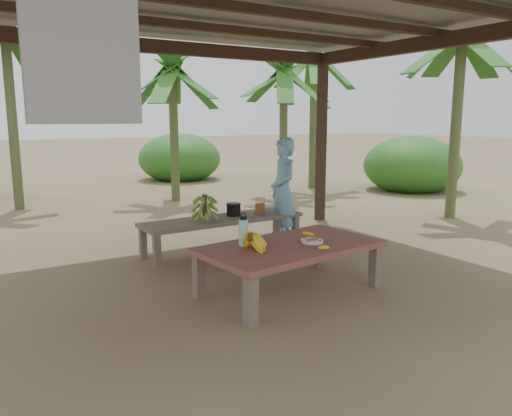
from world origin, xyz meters
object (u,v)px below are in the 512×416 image
work_table (290,250)px  plate (312,241)px  bench (223,222)px  water_flask (243,232)px  woman (283,191)px  ripe_banana_bunch (249,241)px  cooking_pot (234,210)px

work_table → plate: (0.22, -0.07, 0.08)m
work_table → plate: size_ratio=8.28×
bench → water_flask: (-0.59, -1.58, 0.25)m
water_flask → plate: bearing=-22.3°
work_table → plate: 0.25m
work_table → bench: work_table is taller
plate → woman: size_ratio=0.15×
work_table → water_flask: 0.52m
woman → plate: bearing=-11.4°
work_table → bench: bearing=78.2°
woman → ripe_banana_bunch: bearing=-28.3°
woman → water_flask: bearing=-31.0°
bench → plate: bearing=-90.2°
work_table → woman: woman is taller
work_table → woman: (1.05, 1.67, 0.31)m
ripe_banana_bunch → woman: 2.27m
plate → woman: 1.94m
ripe_banana_bunch → woman: size_ratio=0.21×
cooking_pot → bench: bearing=-165.5°
ripe_banana_bunch → cooking_pot: size_ratio=1.63×
work_table → bench: size_ratio=0.86×
plate → woman: bearing=64.5°
bench → water_flask: bearing=-112.6°
plate → ripe_banana_bunch: bearing=174.6°
work_table → woman: size_ratio=1.27×
water_flask → woman: woman is taller
cooking_pot → woman: woman is taller
water_flask → bench: bearing=69.3°
bench → ripe_banana_bunch: ripe_banana_bunch is taller
cooking_pot → ripe_banana_bunch: bearing=-114.4°
bench → ripe_banana_bunch: bearing=-111.8°
ripe_banana_bunch → water_flask: (0.05, 0.20, 0.05)m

